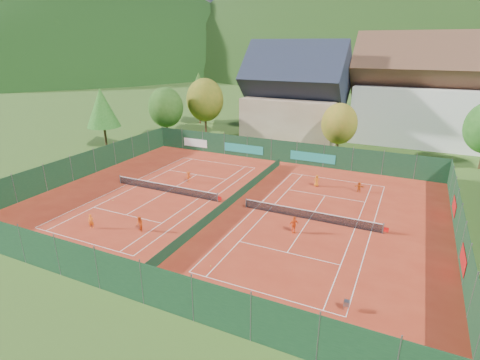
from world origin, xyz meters
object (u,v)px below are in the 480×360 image
at_px(ball_hopper, 347,303).
at_px(player_right_near, 294,225).
at_px(player_left_near, 91,221).
at_px(player_left_far, 189,177).
at_px(hotel_block_a, 422,96).
at_px(player_right_far_b, 359,187).
at_px(player_left_mid, 140,224).
at_px(chalet, 295,99).
at_px(player_right_far_a, 317,181).

relative_size(ball_hopper, player_right_near, 0.52).
xyz_separation_m(player_left_near, player_left_far, (1.48, 13.46, 0.01)).
distance_m(hotel_block_a, player_left_far, 40.46).
relative_size(player_right_near, player_right_far_b, 1.31).
bearing_deg(player_right_far_b, hotel_block_a, -104.01).
xyz_separation_m(ball_hopper, player_left_near, (-22.27, 1.52, 0.10)).
distance_m(ball_hopper, player_left_mid, 18.22).
bearing_deg(chalet, player_left_mid, -92.43).
bearing_deg(ball_hopper, player_right_far_b, 96.45).
height_order(player_left_far, player_right_far_b, player_left_far).
xyz_separation_m(hotel_block_a, player_left_near, (-24.90, -45.76, -6.72)).
bearing_deg(player_left_far, hotel_block_a, -127.01).
xyz_separation_m(chalet, player_left_far, (-4.42, -26.30, -5.95)).
xyz_separation_m(hotel_block_a, player_right_near, (-8.55, -39.06, -6.61)).
relative_size(player_left_mid, player_right_far_b, 1.18).
distance_m(hotel_block_a, player_right_far_a, 29.64).
distance_m(player_left_near, player_left_far, 13.54).
distance_m(chalet, player_left_far, 27.33).
relative_size(ball_hopper, player_left_mid, 0.58).
height_order(chalet, player_left_mid, chalet).
bearing_deg(chalet, ball_hopper, -68.37).
bearing_deg(ball_hopper, player_left_mid, 171.07).
relative_size(player_left_mid, player_right_near, 0.90).
bearing_deg(player_left_mid, player_right_far_b, 77.35).
distance_m(player_left_near, player_right_near, 17.67).
relative_size(ball_hopper, player_left_far, 0.60).
height_order(player_left_mid, player_right_near, player_right_near).
bearing_deg(player_left_far, player_right_near, 154.49).
distance_m(chalet, ball_hopper, 44.82).
height_order(chalet, player_right_far_b, chalet).
bearing_deg(player_right_far_a, hotel_block_a, -122.42).
relative_size(chalet, player_right_near, 10.49).
xyz_separation_m(chalet, hotel_block_a, (19.00, 6.00, 0.76)).
relative_size(hotel_block_a, player_right_far_a, 15.94).
height_order(hotel_block_a, ball_hopper, hotel_block_a).
bearing_deg(player_right_near, player_left_near, 151.04).
distance_m(player_left_near, player_right_far_a, 24.05).
bearing_deg(hotel_block_a, ball_hopper, -93.19).
bearing_deg(player_left_far, ball_hopper, 143.17).
height_order(ball_hopper, player_right_far_b, player_right_far_b).
distance_m(player_left_near, player_right_far_b, 27.39).
xyz_separation_m(player_left_near, player_right_near, (16.35, 6.70, 0.11)).
xyz_separation_m(chalet, player_left_near, (-5.90, -39.76, -5.97)).
bearing_deg(player_right_far_b, player_left_near, 39.46).
xyz_separation_m(chalet, ball_hopper, (16.37, -41.28, -6.07)).
distance_m(player_left_mid, player_left_far, 12.46).
xyz_separation_m(player_left_far, player_right_near, (14.87, -6.76, 0.10)).
bearing_deg(player_left_near, player_right_near, -8.52).
height_order(chalet, player_left_far, chalet).
height_order(ball_hopper, player_right_near, player_right_near).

